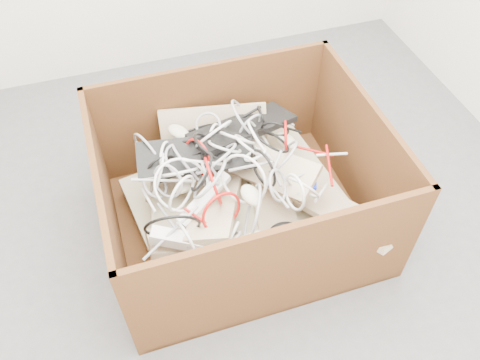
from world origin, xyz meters
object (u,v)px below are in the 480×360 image
object	(u,v)px
cardboard_box	(238,205)
power_strip_right	(191,242)
vga_plug	(311,185)
power_strip_left	(204,199)

from	to	relation	value
cardboard_box	power_strip_right	world-z (taller)	cardboard_box
vga_plug	cardboard_box	bearing A→B (deg)	174.17
power_strip_right	power_strip_left	bearing A→B (deg)	83.04
power_strip_right	vga_plug	size ratio (longest dim) A/B	6.93
cardboard_box	power_strip_left	world-z (taller)	cardboard_box
cardboard_box	power_strip_right	distance (m)	0.41
power_strip_left	vga_plug	xyz separation A→B (m)	(0.45, -0.05, -0.02)
cardboard_box	vga_plug	world-z (taller)	cardboard_box
cardboard_box	power_strip_left	bearing A→B (deg)	-154.53
cardboard_box	power_strip_right	size ratio (longest dim) A/B	3.74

